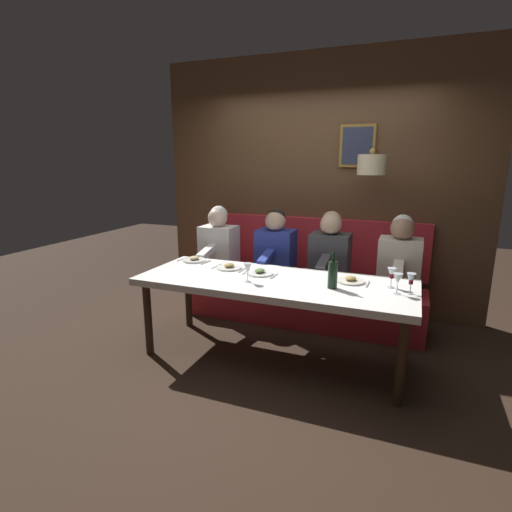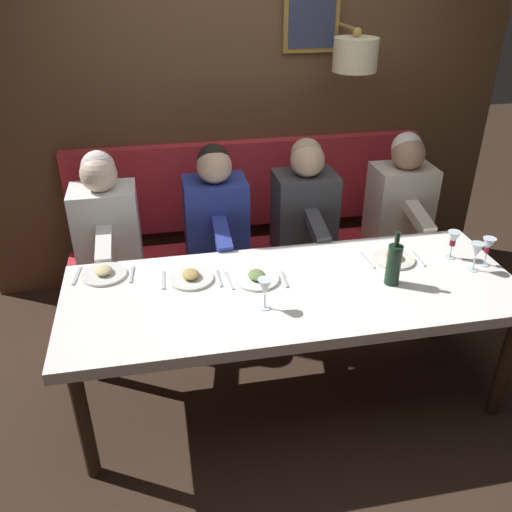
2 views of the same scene
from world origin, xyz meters
TOP-DOWN VIEW (x-y plane):
  - ground_plane at (0.00, 0.00)m, footprint 12.00×12.00m
  - dining_table at (0.00, 0.00)m, footprint 0.90×2.37m
  - banquette_bench at (0.89, 0.00)m, footprint 0.52×2.57m
  - back_wall_panel at (1.46, -0.01)m, footprint 0.59×3.77m
  - diner_nearest at (0.88, -0.98)m, footprint 0.60×0.40m
  - diner_near at (0.88, -0.30)m, footprint 0.60×0.40m
  - diner_middle at (0.88, 0.29)m, footprint 0.60×0.40m
  - diner_far at (0.88, 0.98)m, footprint 0.60×0.40m
  - place_setting_0 at (0.11, 0.17)m, footprint 0.24×0.32m
  - place_setting_1 at (0.18, 0.52)m, footprint 0.24×0.31m
  - place_setting_2 at (0.31, 0.97)m, footprint 0.24×0.32m
  - place_setting_3 at (0.17, -0.62)m, footprint 0.24×0.31m
  - wine_glass_0 at (-0.15, 0.18)m, footprint 0.07×0.07m
  - wine_glass_1 at (0.03, -1.10)m, footprint 0.07×0.07m
  - wine_glass_2 at (0.14, -0.95)m, footprint 0.07×0.07m
  - wine_glass_3 at (-0.01, -1.01)m, footprint 0.07×0.07m
  - wine_bottle at (-0.06, -0.51)m, footprint 0.08×0.08m

SIDE VIEW (x-z plane):
  - ground_plane at x=0.00m, z-range 0.00..0.00m
  - banquette_bench at x=0.89m, z-range 0.00..0.45m
  - dining_table at x=0.00m, z-range 0.31..1.05m
  - place_setting_0 at x=0.11m, z-range 0.73..0.78m
  - place_setting_1 at x=0.18m, z-range 0.73..0.78m
  - place_setting_2 at x=0.31m, z-range 0.73..0.78m
  - place_setting_3 at x=0.17m, z-range 0.73..0.78m
  - diner_nearest at x=0.88m, z-range 0.42..1.21m
  - diner_near at x=0.88m, z-range 0.42..1.21m
  - diner_middle at x=0.88m, z-range 0.42..1.21m
  - diner_far at x=0.88m, z-range 0.42..1.21m
  - wine_glass_2 at x=0.14m, z-range 0.77..0.94m
  - wine_glass_1 at x=0.03m, z-range 0.77..0.94m
  - wine_bottle at x=-0.06m, z-range 0.71..1.01m
  - wine_glass_0 at x=-0.15m, z-range 0.77..0.94m
  - wine_glass_3 at x=-0.01m, z-range 0.77..0.94m
  - back_wall_panel at x=1.46m, z-range -0.08..2.82m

